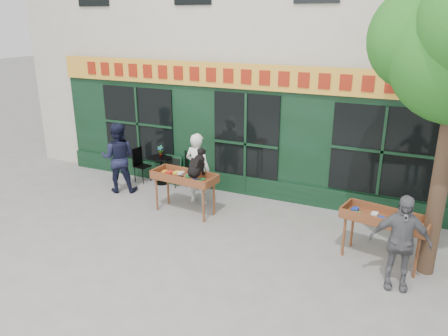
{
  "coord_description": "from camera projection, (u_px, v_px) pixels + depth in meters",
  "views": [
    {
      "loc": [
        3.85,
        -7.4,
        4.3
      ],
      "look_at": [
        0.23,
        0.5,
        1.31
      ],
      "focal_mm": 35.0,
      "sensor_mm": 36.0,
      "label": 1
    }
  ],
  "objects": [
    {
      "name": "man_right",
      "position": [
        400.0,
        242.0,
        7.13
      ],
      "size": [
        1.02,
        0.55,
        1.66
      ],
      "primitive_type": "imported",
      "rotation": [
        0.0,
        0.0,
        0.15
      ],
      "color": "#545458",
      "rests_on": "ground"
    },
    {
      "name": "woman",
      "position": [
        198.0,
        169.0,
        10.49
      ],
      "size": [
        0.68,
        0.48,
        1.75
      ],
      "primitive_type": "imported",
      "rotation": [
        0.0,
        0.0,
        3.05
      ],
      "color": "silver",
      "rests_on": "ground"
    },
    {
      "name": "dog",
      "position": [
        197.0,
        163.0,
        9.61
      ],
      "size": [
        0.39,
        0.63,
        0.6
      ],
      "primitive_type": null,
      "rotation": [
        0.0,
        0.0,
        -0.09
      ],
      "color": "black",
      "rests_on": "book_cart_center"
    },
    {
      "name": "bistro_table",
      "position": [
        161.0,
        165.0,
        11.82
      ],
      "size": [
        0.6,
        0.6,
        0.76
      ],
      "color": "black",
      "rests_on": "ground"
    },
    {
      "name": "chalkboard",
      "position": [
        172.0,
        170.0,
        11.85
      ],
      "size": [
        0.58,
        0.24,
        0.79
      ],
      "rotation": [
        0.0,
        0.0,
        -0.1
      ],
      "color": "black",
      "rests_on": "ground"
    },
    {
      "name": "bistro_chair_left",
      "position": [
        140.0,
        162.0,
        12.0
      ],
      "size": [
        0.42,
        0.42,
        0.95
      ],
      "rotation": [
        0.0,
        0.0,
        1.4
      ],
      "color": "black",
      "rests_on": "ground"
    },
    {
      "name": "ground",
      "position": [
        204.0,
        232.0,
        9.28
      ],
      "size": [
        80.0,
        80.0,
        0.0
      ],
      "primitive_type": "plane",
      "color": "slate",
      "rests_on": "ground"
    },
    {
      "name": "man_left",
      "position": [
        118.0,
        157.0,
        11.2
      ],
      "size": [
        1.1,
        1.01,
        1.83
      ],
      "primitive_type": "imported",
      "rotation": [
        0.0,
        0.0,
        3.59
      ],
      "color": "black",
      "rests_on": "ground"
    },
    {
      "name": "potted_plant",
      "position": [
        160.0,
        151.0,
        11.7
      ],
      "size": [
        0.18,
        0.13,
        0.32
      ],
      "primitive_type": "imported",
      "rotation": [
        0.0,
        0.0,
        0.09
      ],
      "color": "gray",
      "rests_on": "bistro_table"
    },
    {
      "name": "book_cart_right",
      "position": [
        385.0,
        221.0,
        7.9
      ],
      "size": [
        1.59,
        0.9,
        0.99
      ],
      "rotation": [
        0.0,
        0.0,
        -0.2
      ],
      "color": "brown",
      "rests_on": "ground"
    },
    {
      "name": "book_cart_center",
      "position": [
        184.0,
        179.0,
        9.94
      ],
      "size": [
        1.55,
        0.76,
        0.99
      ],
      "rotation": [
        0.0,
        0.0,
        -0.09
      ],
      "color": "brown",
      "rests_on": "ground"
    },
    {
      "name": "bistro_chair_right",
      "position": [
        183.0,
        166.0,
        11.66
      ],
      "size": [
        0.51,
        0.5,
        0.95
      ],
      "rotation": [
        0.0,
        0.0,
        -0.95
      ],
      "color": "black",
      "rests_on": "ground"
    }
  ]
}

